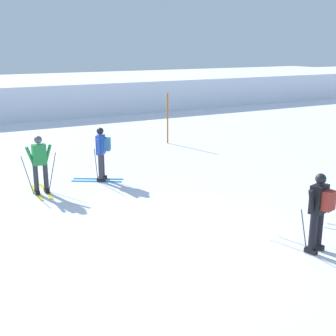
{
  "coord_description": "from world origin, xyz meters",
  "views": [
    {
      "loc": [
        -4.21,
        -7.95,
        4.22
      ],
      "look_at": [
        1.48,
        2.67,
        0.9
      ],
      "focal_mm": 48.47,
      "sensor_mm": 36.0,
      "label": 1
    }
  ],
  "objects": [
    {
      "name": "trail_marker_pole",
      "position": [
        4.97,
        9.2,
        1.09
      ],
      "size": [
        0.07,
        0.07,
        2.19
      ],
      "primitive_type": "cylinder",
      "color": "#C65614",
      "rests_on": "ground"
    },
    {
      "name": "skier_black",
      "position": [
        2.6,
        -1.76,
        0.95
      ],
      "size": [
        0.97,
        1.64,
        1.71
      ],
      "color": "silver",
      "rests_on": "ground"
    },
    {
      "name": "far_snow_ridge",
      "position": [
        0.0,
        21.73,
        0.97
      ],
      "size": [
        80.0,
        8.23,
        1.94
      ],
      "primitive_type": "cube",
      "color": "silver",
      "rests_on": "ground"
    },
    {
      "name": "skier_blue",
      "position": [
        0.49,
        5.22,
        0.96
      ],
      "size": [
        1.56,
        1.14,
        1.71
      ],
      "color": "#237AC6",
      "rests_on": "ground"
    },
    {
      "name": "skier_green",
      "position": [
        -1.53,
        4.82,
        0.92
      ],
      "size": [
        1.0,
        1.61,
        1.71
      ],
      "color": "gold",
      "rests_on": "ground"
    },
    {
      "name": "ground_plane",
      "position": [
        0.0,
        0.0,
        0.0
      ],
      "size": [
        120.0,
        120.0,
        0.0
      ],
      "primitive_type": "plane",
      "color": "silver"
    }
  ]
}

